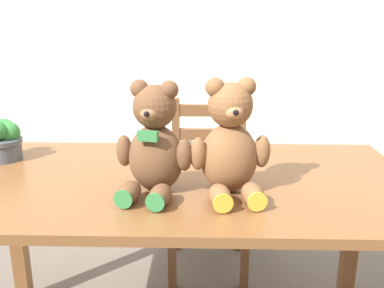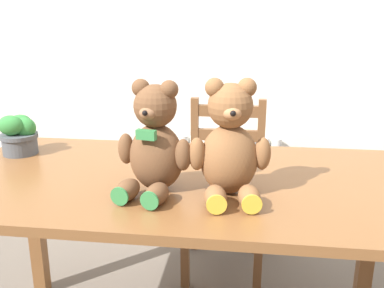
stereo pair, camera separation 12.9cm
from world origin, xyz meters
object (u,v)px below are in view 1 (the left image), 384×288
object	(u,v)px
wooden_chair_behind	(208,186)
teddy_bear_left	(154,146)
teddy_bear_right	(230,145)
potted_plant	(2,140)

from	to	relation	value
wooden_chair_behind	teddy_bear_left	bearing A→B (deg)	78.19
wooden_chair_behind	teddy_bear_right	distance (m)	0.97
teddy_bear_left	teddy_bear_right	size ratio (longest dim) A/B	0.98
potted_plant	wooden_chair_behind	bearing A→B (deg)	34.81
teddy_bear_right	teddy_bear_left	bearing A→B (deg)	-8.53
teddy_bear_right	potted_plant	world-z (taller)	teddy_bear_right
wooden_chair_behind	teddy_bear_left	xyz separation A→B (m)	(-0.18, -0.84, 0.47)
teddy_bear_left	potted_plant	distance (m)	0.68
teddy_bear_left	teddy_bear_right	world-z (taller)	teddy_bear_right
wooden_chair_behind	potted_plant	bearing A→B (deg)	34.81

